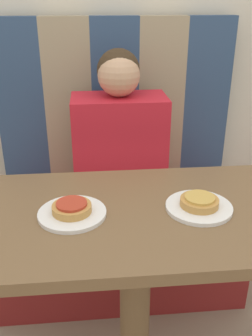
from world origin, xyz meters
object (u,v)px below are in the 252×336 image
at_px(plate_right, 199,207).
at_px(pizza_right, 199,201).
at_px(person, 119,136).
at_px(plate_left, 72,213).
at_px(pizza_left, 72,207).

xyz_separation_m(plate_right, pizza_right, (0.00, 0.00, 0.02)).
height_order(person, plate_left, person).
height_order(plate_left, pizza_right, pizza_right).
bearing_deg(plate_left, pizza_left, 90.00).
relative_size(person, pizza_left, 6.10).
bearing_deg(person, plate_right, -73.75).
bearing_deg(pizza_right, person, 106.25).
xyz_separation_m(person, plate_right, (0.18, -0.63, -0.00)).
height_order(person, pizza_left, person).
xyz_separation_m(plate_left, pizza_left, (0.00, 0.00, 0.02)).
distance_m(plate_left, plate_right, 0.37).
bearing_deg(pizza_left, pizza_right, 0.00).
xyz_separation_m(person, plate_left, (-0.18, -0.63, -0.00)).
bearing_deg(plate_right, person, 106.25).
height_order(plate_right, pizza_right, pizza_right).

